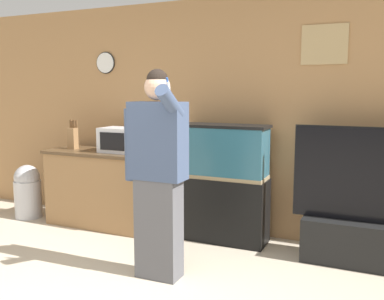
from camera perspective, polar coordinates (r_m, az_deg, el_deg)
wall_back_paneled at (r=4.84m, az=3.04°, el=4.43°), size 10.00×0.08×2.60m
counter_island at (r=5.20m, az=-11.55°, el=-5.00°), size 1.40×0.57×0.89m
microwave at (r=4.96m, az=-9.15°, el=1.32°), size 0.52×0.33×0.28m
knife_block at (r=5.37m, az=-15.61°, el=1.67°), size 0.10×0.09×0.36m
aquarium_on_stand at (r=4.56m, az=3.88°, el=-4.43°), size 0.99×0.36×1.25m
tv_on_stand at (r=4.29m, az=22.34°, el=-9.34°), size 1.37×0.40×1.28m
person_standing at (r=3.60m, az=-4.68°, el=-2.90°), size 0.56×0.42×1.78m
trash_bin at (r=5.80m, az=-21.06°, el=-5.10°), size 0.33×0.33×0.67m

